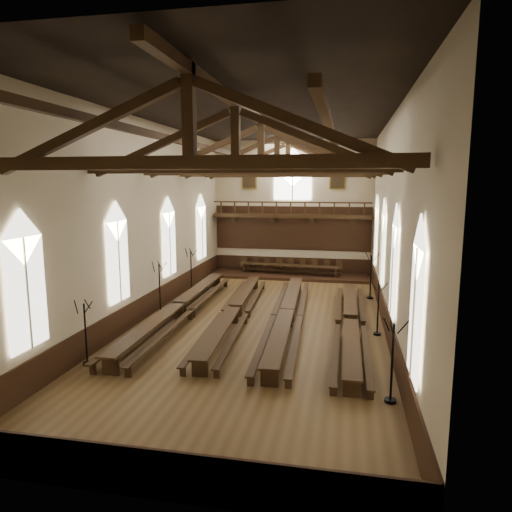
# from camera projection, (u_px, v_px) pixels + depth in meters

# --- Properties ---
(ground) EXTENTS (26.00, 26.00, 0.00)m
(ground) POSITION_uv_depth(u_px,v_px,m) (261.00, 323.00, 22.60)
(ground) COLOR brown
(ground) RESTS_ON ground
(room_walls) EXTENTS (26.00, 26.00, 26.00)m
(room_walls) POSITION_uv_depth(u_px,v_px,m) (261.00, 192.00, 21.57)
(room_walls) COLOR beige
(room_walls) RESTS_ON ground
(wainscot_band) EXTENTS (12.00, 26.00, 1.20)m
(wainscot_band) POSITION_uv_depth(u_px,v_px,m) (261.00, 311.00, 22.51)
(wainscot_band) COLOR black
(wainscot_band) RESTS_ON ground
(side_windows) EXTENTS (11.85, 19.80, 4.50)m
(side_windows) POSITION_uv_depth(u_px,v_px,m) (261.00, 248.00, 22.01)
(side_windows) COLOR white
(side_windows) RESTS_ON room_walls
(end_window) EXTENTS (2.80, 0.12, 3.80)m
(end_window) POSITION_uv_depth(u_px,v_px,m) (293.00, 178.00, 33.94)
(end_window) COLOR white
(end_window) RESTS_ON room_walls
(minstrels_gallery) EXTENTS (11.80, 1.24, 3.70)m
(minstrels_gallery) POSITION_uv_depth(u_px,v_px,m) (292.00, 222.00, 34.24)
(minstrels_gallery) COLOR #341F10
(minstrels_gallery) RESTS_ON room_walls
(portraits) EXTENTS (7.75, 0.09, 1.45)m
(portraits) POSITION_uv_depth(u_px,v_px,m) (293.00, 179.00, 33.96)
(portraits) COLOR brown
(portraits) RESTS_ON room_walls
(roof_trusses) EXTENTS (11.70, 25.70, 2.80)m
(roof_trusses) POSITION_uv_depth(u_px,v_px,m) (261.00, 154.00, 21.29)
(roof_trusses) COLOR #341F10
(roof_trusses) RESTS_ON room_walls
(refectory_row_a) EXTENTS (1.80, 15.11, 0.82)m
(refectory_row_a) POSITION_uv_depth(u_px,v_px,m) (178.00, 307.00, 23.34)
(refectory_row_a) COLOR #341F10
(refectory_row_a) RESTS_ON ground
(refectory_row_b) EXTENTS (1.94, 14.47, 0.75)m
(refectory_row_b) POSITION_uv_depth(u_px,v_px,m) (234.00, 310.00, 22.98)
(refectory_row_b) COLOR #341F10
(refectory_row_b) RESTS_ON ground
(refectory_row_c) EXTENTS (1.91, 14.78, 0.78)m
(refectory_row_c) POSITION_uv_depth(u_px,v_px,m) (287.00, 313.00, 22.30)
(refectory_row_c) COLOR #341F10
(refectory_row_c) RESTS_ON ground
(refectory_row_d) EXTENTS (1.46, 14.11, 0.72)m
(refectory_row_d) POSITION_uv_depth(u_px,v_px,m) (351.00, 321.00, 21.23)
(refectory_row_d) COLOR #341F10
(refectory_row_d) RESTS_ON ground
(dais) EXTENTS (11.40, 2.98, 0.20)m
(dais) POSITION_uv_depth(u_px,v_px,m) (289.00, 275.00, 33.63)
(dais) COLOR black
(dais) RESTS_ON ground
(high_table) EXTENTS (7.48, 1.51, 0.70)m
(high_table) POSITION_uv_depth(u_px,v_px,m) (289.00, 266.00, 33.52)
(high_table) COLOR #341F10
(high_table) RESTS_ON dais
(high_chairs) EXTENTS (7.68, 0.48, 0.99)m
(high_chairs) POSITION_uv_depth(u_px,v_px,m) (290.00, 265.00, 34.24)
(high_chairs) COLOR #341F10
(high_chairs) RESTS_ON dais
(candelabrum_left_near) EXTENTS (0.77, 0.72, 2.55)m
(candelabrum_left_near) POSITION_uv_depth(u_px,v_px,m) (86.00, 345.00, 17.32)
(candelabrum_left_near) COLOR black
(candelabrum_left_near) RESTS_ON ground
(candelabrum_left_mid) EXTENTS (0.83, 0.84, 2.81)m
(candelabrum_left_mid) POSITION_uv_depth(u_px,v_px,m) (160.00, 298.00, 24.13)
(candelabrum_left_mid) COLOR black
(candelabrum_left_mid) RESTS_ON ground
(candelabrum_left_far) EXTENTS (0.82, 0.84, 2.80)m
(candelabrum_left_far) POSITION_uv_depth(u_px,v_px,m) (191.00, 278.00, 28.99)
(candelabrum_left_far) COLOR black
(candelabrum_left_far) RESTS_ON ground
(candelabrum_right_near) EXTENTS (0.80, 0.82, 2.73)m
(candelabrum_right_near) POSITION_uv_depth(u_px,v_px,m) (391.00, 377.00, 14.34)
(candelabrum_right_near) COLOR black
(candelabrum_right_near) RESTS_ON ground
(candelabrum_right_mid) EXTENTS (0.75, 0.71, 2.47)m
(candelabrum_right_mid) POSITION_uv_depth(u_px,v_px,m) (378.00, 319.00, 20.72)
(candelabrum_right_mid) COLOR black
(candelabrum_right_mid) RESTS_ON ground
(candelabrum_right_far) EXTENTS (0.83, 0.82, 2.79)m
(candelabrum_right_far) POSITION_uv_depth(u_px,v_px,m) (370.00, 285.00, 27.19)
(candelabrum_right_far) COLOR black
(candelabrum_right_far) RESTS_ON ground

